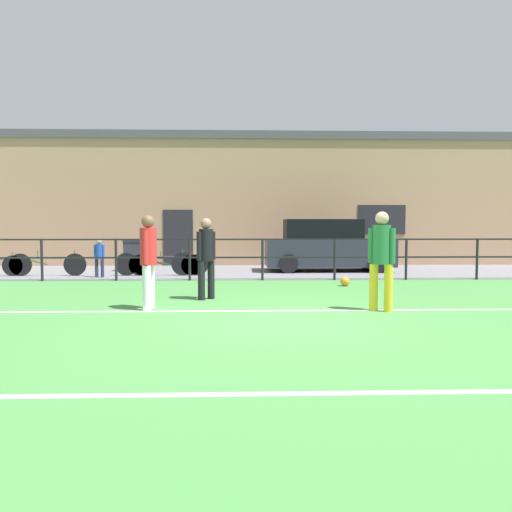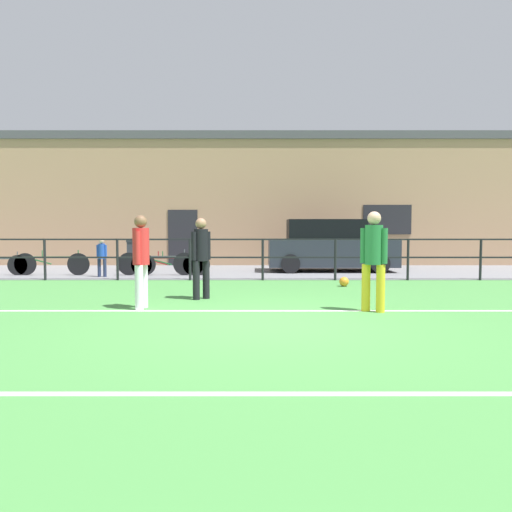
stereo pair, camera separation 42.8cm
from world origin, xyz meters
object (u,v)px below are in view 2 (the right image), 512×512
player_striker (376,255)px  parked_car_red (332,247)px  bicycle_parked_4 (169,264)px  bicycle_parked_1 (54,264)px  bicycle_parked_3 (158,263)px  player_goalkeeper (203,253)px  soccer_ball_match (346,282)px  trash_bin_0 (139,255)px  player_winger (143,256)px  spectator_child (104,255)px  bicycle_parked_0 (174,264)px

player_striker → parked_car_red: size_ratio=0.42×
bicycle_parked_4 → bicycle_parked_1: bearing=180.0°
bicycle_parked_3 → bicycle_parked_1: bearing=-180.0°
player_goalkeeper → bicycle_parked_1: 6.92m
soccer_ball_match → trash_bin_0: (-6.10, 4.10, 0.42)m
player_striker → trash_bin_0: player_striker is taller
player_winger → bicycle_parked_4: player_winger is taller
spectator_child → bicycle_parked_1: (-1.65, 0.46, -0.29)m
bicycle_parked_4 → trash_bin_0: (-1.26, 1.50, 0.19)m
spectator_child → bicycle_parked_0: size_ratio=0.49×
bicycle_parked_0 → soccer_ball_match: bearing=-28.9°
player_goalkeeper → parked_car_red: (3.54, 6.17, -0.12)m
player_goalkeeper → bicycle_parked_1: size_ratio=0.73×
bicycle_parked_4 → trash_bin_0: trash_bin_0 is taller
player_winger → bicycle_parked_3: player_winger is taller
bicycle_parked_1 → spectator_child: bearing=-15.7°
player_winger → parked_car_red: parked_car_red is taller
player_striker → soccer_ball_match: (0.14, 3.64, -0.87)m
bicycle_parked_3 → bicycle_parked_4: 0.32m
spectator_child → trash_bin_0: bearing=-102.6°
player_goalkeeper → soccer_ball_match: size_ratio=7.05×
player_goalkeeper → bicycle_parked_3: player_goalkeeper is taller
soccer_ball_match → spectator_child: size_ratio=0.21×
trash_bin_0 → parked_car_red: bearing=-0.7°
soccer_ball_match → bicycle_parked_3: bicycle_parked_3 is taller
player_striker → player_winger: (-4.11, 0.31, -0.03)m
bicycle_parked_4 → bicycle_parked_0: bearing=0.0°
trash_bin_0 → bicycle_parked_3: bearing=-58.0°
player_striker → bicycle_parked_1: 10.29m
soccer_ball_match → bicycle_parked_0: bearing=151.1°
soccer_ball_match → spectator_child: 7.01m
player_striker → bicycle_parked_4: (-4.70, 6.24, -0.64)m
player_goalkeeper → trash_bin_0: player_goalkeeper is taller
bicycle_parked_1 → trash_bin_0: bearing=34.3°
bicycle_parked_1 → bicycle_parked_4: size_ratio=1.03×
soccer_ball_match → spectator_child: (-6.66, 2.13, 0.53)m
player_winger → bicycle_parked_4: 5.99m
bicycle_parked_0 → bicycle_parked_1: 3.61m
parked_car_red → bicycle_parked_4: size_ratio=1.89×
bicycle_parked_0 → trash_bin_0: size_ratio=2.20×
soccer_ball_match → bicycle_parked_0: (-4.70, 2.59, 0.24)m
spectator_child → parked_car_red: bearing=-161.6°
player_striker → trash_bin_0: size_ratio=1.70×
soccer_ball_match → bicycle_parked_4: size_ratio=0.11×
spectator_child → player_winger: bearing=116.9°
bicycle_parked_4 → player_winger: bearing=-84.3°
bicycle_parked_1 → bicycle_parked_3: 3.14m
spectator_child → player_striker: bearing=141.6°
bicycle_parked_0 → bicycle_parked_3: bearing=180.0°
parked_car_red → bicycle_parked_1: 8.68m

